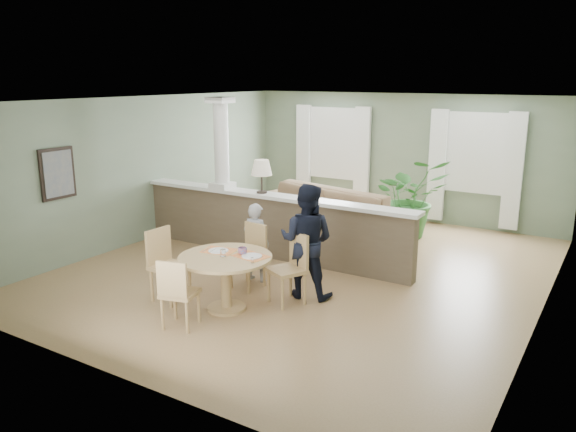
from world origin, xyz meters
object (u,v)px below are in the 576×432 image
Objects in this scene: dining_table at (226,267)px; child_person at (256,242)px; chair_far_man at (291,265)px; chair_far_boy at (251,252)px; chair_near at (177,291)px; sofa at (316,215)px; chair_side at (166,261)px; man_person at (307,241)px; houseplant at (410,197)px.

dining_table is 1.02× the size of child_person.
child_person is (-0.90, 0.45, 0.06)m from chair_far_man.
chair_near is (0.08, -1.68, -0.02)m from chair_far_boy.
chair_side reaches higher than sofa.
chair_far_man is at bearing -8.11° from chair_far_boy.
man_person is at bearing -130.04° from chair_near.
houseplant is at bearing 112.54° from chair_far_man.
sofa is at bearing 138.75° from chair_far_man.
chair_far_boy is (-0.23, 0.89, -0.08)m from dining_table.
chair_side reaches higher than dining_table.
man_person is (0.67, 0.98, 0.22)m from dining_table.
dining_table is (-0.85, -4.67, -0.18)m from houseplant.
child_person is 0.74× the size of man_person.
child_person reaches higher than sofa.
chair_far_boy reaches higher than chair_near.
man_person is (1.26, -2.56, 0.34)m from sofa.
chair_near is (-0.76, -1.46, -0.04)m from chair_far_man.
sofa reaches higher than chair_far_boy.
child_person is (-1.15, -3.55, -0.17)m from houseplant.
houseplant is (1.44, 1.13, 0.30)m from sofa.
chair_far_boy is at bearing -102.64° from chair_near.
sofa is 3.71m from chair_side.
chair_side is (-0.34, -3.69, 0.08)m from sofa.
man_person reaches higher than child_person.
man_person is (1.60, 1.14, 0.26)m from chair_side.
child_person is at bearing 179.47° from chair_far_man.
dining_table is 0.95m from chair_side.
chair_far_man reaches higher than sofa.
houseplant is 1.26× the size of dining_table.
houseplant is at bearing -108.52° from child_person.
chair_far_man is 0.42m from man_person.
chair_far_man is at bearing -54.78° from sofa.
chair_near is at bearing 54.83° from man_person.
chair_far_man is 1.75m from chair_side.
chair_far_boy is 0.86m from chair_far_man.
chair_side is 0.83× the size of child_person.
man_person is at bearing 12.33° from chair_far_boy.
chair_side is at bearing -125.57° from chair_far_man.
man_person reaches higher than houseplant.
chair_far_boy is 0.93× the size of chair_side.
man_person is at bearing -51.36° from chair_side.
chair_far_man is at bearing 47.91° from dining_table.
child_person is at bearing 112.41° from chair_far_boy.
chair_far_man is 0.60× the size of man_person.
sofa is 3.33× the size of chair_far_man.
sofa is at bearing 104.29° from chair_far_boy.
sofa is 2.01× the size of man_person.
chair_far_boy is 0.58× the size of man_person.
chair_near is at bearing -80.87° from chair_far_boy.
chair_side is 0.62× the size of man_person.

